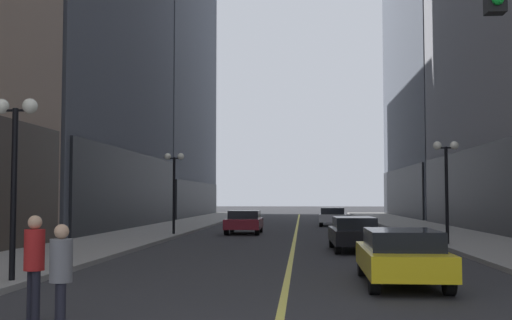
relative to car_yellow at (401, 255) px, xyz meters
The scene contains 14 objects.
ground_plane 25.41m from the car_yellow, 96.18° to the left, with size 200.00×200.00×0.00m, color #2D2D30.
sidewalk_left 27.54m from the car_yellow, 113.51° to the left, with size 4.50×78.00×0.15m, color gray.
sidewalk_right 25.85m from the car_yellow, 77.68° to the left, with size 4.50×78.00×0.15m, color gray.
lane_centre_stripe 25.41m from the car_yellow, 96.18° to the left, with size 0.16×70.00×0.01m, color #E5D64C.
building_left_far 56.22m from the car_yellow, 112.41° to the left, with size 15.17×26.00×30.25m.
car_yellow is the anchor object (origin of this frame).
car_black 9.46m from the car_yellow, 92.19° to the left, with size 1.80×4.47×1.32m.
car_maroon 21.30m from the car_yellow, 105.42° to the left, with size 1.95×4.19×1.32m.
car_silver 30.60m from the car_yellow, 90.33° to the left, with size 2.05×4.08×1.32m.
pedestrian_in_red_jacket 8.45m from the car_yellow, 143.90° to the right, with size 0.48×0.48×1.78m.
pedestrian_in_grey_suit 8.47m from the car_yellow, 134.69° to the right, with size 0.46×0.46×1.69m.
street_lamp_left_near 9.52m from the car_yellow, behind, with size 1.06×0.36×4.43m.
street_lamp_left_far 19.96m from the car_yellow, 117.47° to the left, with size 1.06×0.36×4.43m.
street_lamp_right_mid 12.29m from the car_yellow, 72.25° to the left, with size 1.06×0.36×4.43m.
Camera 1 is at (0.40, -5.50, 2.09)m, focal length 44.02 mm.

